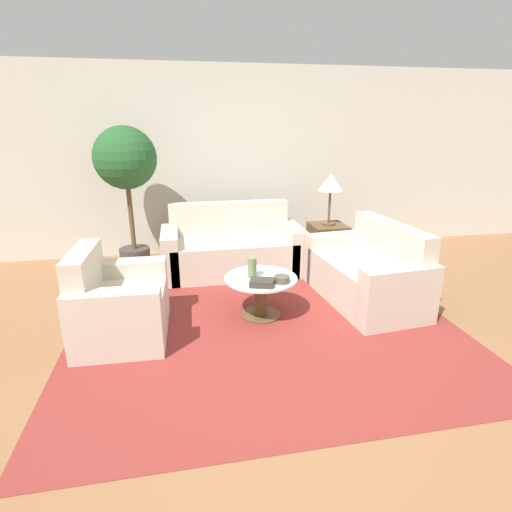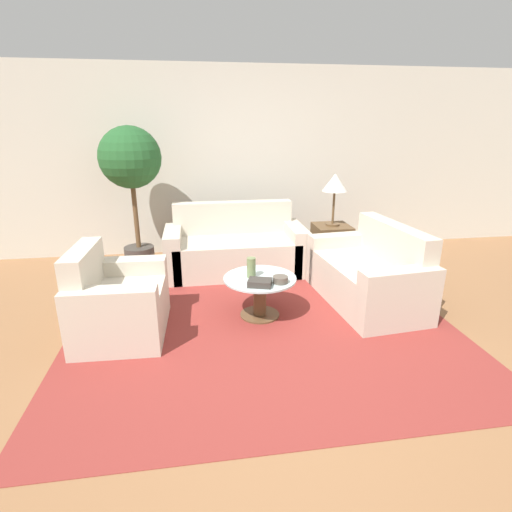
{
  "view_description": "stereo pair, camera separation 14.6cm",
  "coord_description": "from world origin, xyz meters",
  "px_view_note": "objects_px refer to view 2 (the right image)",
  "views": [
    {
      "loc": [
        -0.88,
        -2.92,
        1.86
      ],
      "look_at": [
        -0.15,
        0.87,
        0.55
      ],
      "focal_mm": 28.0,
      "sensor_mm": 36.0,
      "label": 1
    },
    {
      "loc": [
        -0.73,
        -2.94,
        1.86
      ],
      "look_at": [
        -0.15,
        0.87,
        0.55
      ],
      "focal_mm": 28.0,
      "sensor_mm": 36.0,
      "label": 2
    }
  ],
  "objects_px": {
    "book_stack": "(260,283)",
    "vase": "(251,267)",
    "potted_plant": "(131,167)",
    "loveseat": "(371,276)",
    "armchair": "(115,304)",
    "sofa_main": "(235,249)",
    "coffee_table": "(260,291)",
    "bowl": "(280,280)",
    "table_lamp": "(335,184)"
  },
  "relations": [
    {
      "from": "armchair",
      "to": "potted_plant",
      "type": "height_order",
      "value": "potted_plant"
    },
    {
      "from": "loveseat",
      "to": "book_stack",
      "type": "relative_size",
      "value": 5.95
    },
    {
      "from": "coffee_table",
      "to": "table_lamp",
      "type": "xyz_separation_m",
      "value": [
        1.17,
        1.29,
        0.83
      ]
    },
    {
      "from": "vase",
      "to": "book_stack",
      "type": "bearing_deg",
      "value": -78.49
    },
    {
      "from": "loveseat",
      "to": "table_lamp",
      "type": "bearing_deg",
      "value": 177.72
    },
    {
      "from": "vase",
      "to": "book_stack",
      "type": "height_order",
      "value": "vase"
    },
    {
      "from": "coffee_table",
      "to": "potted_plant",
      "type": "bearing_deg",
      "value": 129.91
    },
    {
      "from": "table_lamp",
      "to": "coffee_table",
      "type": "bearing_deg",
      "value": -132.22
    },
    {
      "from": "armchair",
      "to": "bowl",
      "type": "bearing_deg",
      "value": -89.07
    },
    {
      "from": "table_lamp",
      "to": "vase",
      "type": "distance_m",
      "value": 1.87
    },
    {
      "from": "coffee_table",
      "to": "loveseat",
      "type": "bearing_deg",
      "value": 7.75
    },
    {
      "from": "coffee_table",
      "to": "vase",
      "type": "bearing_deg",
      "value": 161.12
    },
    {
      "from": "loveseat",
      "to": "potted_plant",
      "type": "xyz_separation_m",
      "value": [
        -2.58,
        1.45,
        1.03
      ]
    },
    {
      "from": "table_lamp",
      "to": "bowl",
      "type": "xyz_separation_m",
      "value": [
        -1.0,
        -1.45,
        -0.65
      ]
    },
    {
      "from": "armchair",
      "to": "coffee_table",
      "type": "xyz_separation_m",
      "value": [
        1.35,
        0.14,
        -0.02
      ]
    },
    {
      "from": "potted_plant",
      "to": "vase",
      "type": "distance_m",
      "value": 2.19
    },
    {
      "from": "table_lamp",
      "to": "potted_plant",
      "type": "bearing_deg",
      "value": 172.65
    },
    {
      "from": "sofa_main",
      "to": "bowl",
      "type": "xyz_separation_m",
      "value": [
        0.28,
        -1.5,
        0.16
      ]
    },
    {
      "from": "table_lamp",
      "to": "loveseat",
      "type": "bearing_deg",
      "value": -86.75
    },
    {
      "from": "table_lamp",
      "to": "potted_plant",
      "type": "relative_size",
      "value": 0.37
    },
    {
      "from": "vase",
      "to": "sofa_main",
      "type": "bearing_deg",
      "value": 91.21
    },
    {
      "from": "sofa_main",
      "to": "loveseat",
      "type": "bearing_deg",
      "value": -41.08
    },
    {
      "from": "book_stack",
      "to": "loveseat",
      "type": "bearing_deg",
      "value": 33.39
    },
    {
      "from": "sofa_main",
      "to": "armchair",
      "type": "relative_size",
      "value": 1.81
    },
    {
      "from": "table_lamp",
      "to": "bowl",
      "type": "relative_size",
      "value": 4.62
    },
    {
      "from": "potted_plant",
      "to": "vase",
      "type": "height_order",
      "value": "potted_plant"
    },
    {
      "from": "sofa_main",
      "to": "loveseat",
      "type": "relative_size",
      "value": 1.17
    },
    {
      "from": "vase",
      "to": "book_stack",
      "type": "xyz_separation_m",
      "value": [
        0.05,
        -0.23,
        -0.07
      ]
    },
    {
      "from": "coffee_table",
      "to": "bowl",
      "type": "bearing_deg",
      "value": -43.61
    },
    {
      "from": "sofa_main",
      "to": "bowl",
      "type": "height_order",
      "value": "sofa_main"
    },
    {
      "from": "coffee_table",
      "to": "table_lamp",
      "type": "bearing_deg",
      "value": 47.78
    },
    {
      "from": "armchair",
      "to": "table_lamp",
      "type": "distance_m",
      "value": 3.01
    },
    {
      "from": "coffee_table",
      "to": "book_stack",
      "type": "relative_size",
      "value": 2.84
    },
    {
      "from": "armchair",
      "to": "loveseat",
      "type": "distance_m",
      "value": 2.6
    },
    {
      "from": "armchair",
      "to": "potted_plant",
      "type": "xyz_separation_m",
      "value": [
        0.0,
        1.75,
        1.03
      ]
    },
    {
      "from": "armchair",
      "to": "vase",
      "type": "bearing_deg",
      "value": -80.81
    },
    {
      "from": "loveseat",
      "to": "bowl",
      "type": "relative_size",
      "value": 10.38
    },
    {
      "from": "loveseat",
      "to": "coffee_table",
      "type": "xyz_separation_m",
      "value": [
        -1.23,
        -0.17,
        -0.02
      ]
    },
    {
      "from": "sofa_main",
      "to": "armchair",
      "type": "distance_m",
      "value": 1.93
    },
    {
      "from": "potted_plant",
      "to": "bowl",
      "type": "bearing_deg",
      "value": -49.44
    },
    {
      "from": "sofa_main",
      "to": "vase",
      "type": "relative_size",
      "value": 8.9
    },
    {
      "from": "loveseat",
      "to": "book_stack",
      "type": "distance_m",
      "value": 1.33
    },
    {
      "from": "table_lamp",
      "to": "book_stack",
      "type": "bearing_deg",
      "value": -128.89
    },
    {
      "from": "potted_plant",
      "to": "bowl",
      "type": "relative_size",
      "value": 12.6
    },
    {
      "from": "sofa_main",
      "to": "table_lamp",
      "type": "distance_m",
      "value": 1.52
    },
    {
      "from": "potted_plant",
      "to": "book_stack",
      "type": "xyz_separation_m",
      "value": [
        1.32,
        -1.82,
        -0.87
      ]
    },
    {
      "from": "bowl",
      "to": "book_stack",
      "type": "height_order",
      "value": "bowl"
    },
    {
      "from": "table_lamp",
      "to": "bowl",
      "type": "bearing_deg",
      "value": -124.63
    },
    {
      "from": "book_stack",
      "to": "vase",
      "type": "bearing_deg",
      "value": 118.58
    },
    {
      "from": "loveseat",
      "to": "book_stack",
      "type": "xyz_separation_m",
      "value": [
        -1.27,
        -0.37,
        0.16
      ]
    }
  ]
}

